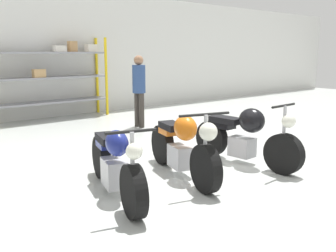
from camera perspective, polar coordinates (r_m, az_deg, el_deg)
ground_plane at (r=5.69m, az=2.59°, el=-7.54°), size 30.00×30.00×0.00m
back_wall at (r=10.94m, az=-20.58°, el=10.32°), size 30.00×0.08×3.60m
shelving_rack at (r=10.78m, az=-17.21°, el=7.54°), size 3.28×0.63×2.25m
motorcycle_blue at (r=4.87m, az=-8.08°, el=-5.66°), size 0.85×2.09×1.00m
motorcycle_orange at (r=5.49m, az=2.23°, el=-3.08°), size 0.88×2.05×1.06m
motorcycle_black at (r=6.27m, az=11.70°, el=-1.55°), size 0.60×2.08×1.06m
person_browsing at (r=9.21m, az=-4.45°, el=6.23°), size 0.34×0.34×1.76m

